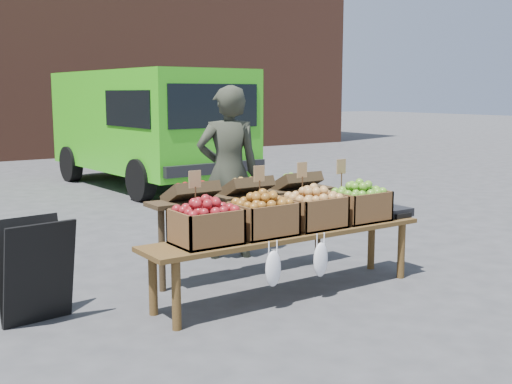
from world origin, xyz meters
TOP-DOWN VIEW (x-y plane):
  - ground at (0.00, 0.00)m, footprint 80.00×80.00m
  - delivery_van at (1.70, 6.95)m, footprint 2.43×4.89m
  - vendor at (0.11, 1.57)m, footprint 0.78×0.66m
  - chalkboard_sign at (-2.17, 0.73)m, footprint 0.57×0.35m
  - back_table at (-0.13, 0.88)m, footprint 2.10×0.44m
  - display_bench at (-0.16, 0.16)m, footprint 2.70×0.56m
  - crate_golden_apples at (-0.99, 0.16)m, footprint 0.50×0.40m
  - crate_russet_pears at (-0.44, 0.16)m, footprint 0.50×0.40m
  - crate_red_apples at (0.11, 0.16)m, footprint 0.50×0.40m
  - crate_green_apples at (0.66, 0.16)m, footprint 0.50×0.40m
  - weighing_scale at (1.09, 0.16)m, footprint 0.34×0.30m

SIDE VIEW (x-z plane):
  - ground at x=0.00m, z-range 0.00..0.00m
  - display_bench at x=-0.16m, z-range 0.00..0.57m
  - chalkboard_sign at x=-2.17m, z-range 0.00..0.82m
  - back_table at x=-0.13m, z-range 0.00..1.04m
  - weighing_scale at x=1.09m, z-range 0.57..0.65m
  - crate_golden_apples at x=-0.99m, z-range 0.57..0.85m
  - crate_russet_pears at x=-0.44m, z-range 0.57..0.85m
  - crate_red_apples at x=0.11m, z-range 0.57..0.85m
  - crate_green_apples at x=0.66m, z-range 0.57..0.85m
  - vendor at x=0.11m, z-range 0.00..1.83m
  - delivery_van at x=1.70m, z-range 0.00..2.14m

